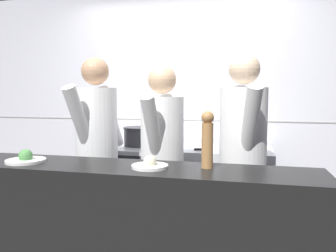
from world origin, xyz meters
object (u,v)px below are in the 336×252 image
at_px(chefs_knife, 209,150).
at_px(chef_head_cook, 97,149).
at_px(oven_range, 133,187).
at_px(plated_dish_main, 26,159).
at_px(plated_dish_appetiser, 150,165).
at_px(chef_line, 243,156).
at_px(mixing_bowl_steel, 236,144).
at_px(pepper_mill, 207,138).
at_px(chef_sous, 162,160).
at_px(stock_pot, 139,136).

bearing_deg(chefs_knife, chef_head_cook, -149.08).
bearing_deg(oven_range, plated_dish_main, -99.85).
bearing_deg(plated_dish_appetiser, chef_line, 50.64).
height_order(chefs_knife, chef_head_cook, chef_head_cook).
bearing_deg(chef_head_cook, mixing_bowl_steel, 43.68).
bearing_deg(plated_dish_appetiser, pepper_mill, 13.00).
bearing_deg(oven_range, chefs_knife, -10.31).
distance_m(chef_sous, chef_line, 0.62).
bearing_deg(plated_dish_main, chef_line, 26.33).
bearing_deg(pepper_mill, chef_line, 70.83).
bearing_deg(chef_head_cook, oven_range, 94.88).
distance_m(mixing_bowl_steel, pepper_mill, 1.35).
distance_m(mixing_bowl_steel, chef_sous, 0.97).
bearing_deg(stock_pot, pepper_mill, -56.07).
bearing_deg(chefs_knife, pepper_mill, -84.30).
distance_m(stock_pot, plated_dish_appetiser, 1.46).
relative_size(oven_range, stock_pot, 2.73).
xyz_separation_m(plated_dish_appetiser, pepper_mill, (0.34, 0.08, 0.16)).
relative_size(stock_pot, chef_sous, 0.20).
height_order(plated_dish_main, plated_dish_appetiser, plated_dish_main).
xyz_separation_m(chef_sous, chef_line, (0.62, 0.06, 0.04)).
relative_size(chefs_knife, pepper_mill, 1.03).
bearing_deg(plated_dish_main, chefs_knife, 49.12).
distance_m(plated_dish_main, chef_sous, 0.99).
bearing_deg(plated_dish_main, plated_dish_appetiser, 1.85).
bearing_deg(chef_head_cook, chefs_knife, 41.74).
bearing_deg(chefs_knife, stock_pot, 168.02).
bearing_deg(stock_pot, chef_sous, -59.58).
bearing_deg(chef_line, stock_pot, 133.17).
bearing_deg(plated_dish_main, chef_head_cook, 76.37).
relative_size(plated_dish_main, chef_head_cook, 0.15).
relative_size(chef_head_cook, chef_sous, 1.05).
xyz_separation_m(stock_pot, mixing_bowl_steel, (0.99, 0.04, -0.06)).
xyz_separation_m(oven_range, chef_head_cook, (-0.07, -0.69, 0.52)).
height_order(oven_range, chef_sous, chef_sous).
bearing_deg(mixing_bowl_steel, plated_dish_main, -132.43).
relative_size(oven_range, chef_sous, 0.55).
relative_size(oven_range, plated_dish_main, 3.60).
xyz_separation_m(oven_range, chef_sous, (0.52, -0.76, 0.47)).
distance_m(mixing_bowl_steel, chef_line, 0.75).
xyz_separation_m(plated_dish_main, pepper_mill, (1.18, 0.10, 0.16)).
relative_size(chef_sous, chef_line, 0.95).
relative_size(chefs_knife, chef_sous, 0.21).
distance_m(oven_range, chefs_knife, 0.96).
bearing_deg(chef_sous, pepper_mill, -46.49).
xyz_separation_m(chef_head_cook, chef_line, (1.21, -0.01, -0.00)).
bearing_deg(stock_pot, mixing_bowl_steel, 2.17).
xyz_separation_m(chefs_knife, pepper_mill, (0.11, -1.13, 0.25)).
relative_size(oven_range, chef_head_cook, 0.52).
bearing_deg(chef_head_cook, chef_sous, 4.27).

